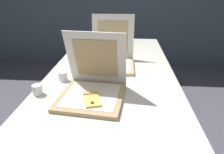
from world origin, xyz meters
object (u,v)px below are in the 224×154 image
object	(u,v)px
table	(111,81)
pizza_box_middle	(112,58)
cup_white_far	(85,55)
cup_white_near_left	(37,90)
cup_white_near_center	(63,76)
pizza_box_front	(93,88)

from	to	relation	value
table	pizza_box_middle	size ratio (longest dim) A/B	5.17
cup_white_far	pizza_box_middle	bearing A→B (deg)	-29.22
cup_white_far	cup_white_near_left	world-z (taller)	same
cup_white_far	cup_white_near_center	bearing A→B (deg)	-97.61
pizza_box_front	cup_white_near_center	xyz separation A→B (m)	(-0.23, 0.19, -0.02)
table	cup_white_far	bearing A→B (deg)	126.51
table	cup_white_far	xyz separation A→B (m)	(-0.25, 0.34, 0.08)
pizza_box_front	cup_white_near_left	size ratio (longest dim) A/B	6.30
table	cup_white_near_left	distance (m)	0.51
pizza_box_middle	cup_white_near_center	world-z (taller)	pizza_box_middle
pizza_box_front	pizza_box_middle	size ratio (longest dim) A/B	0.95
pizza_box_middle	cup_white_near_left	world-z (taller)	pizza_box_middle
table	cup_white_near_left	size ratio (longest dim) A/B	34.21
pizza_box_middle	cup_white_far	size ratio (longest dim) A/B	6.61
pizza_box_middle	cup_white_near_center	distance (m)	0.43
pizza_box_front	cup_white_near_left	world-z (taller)	pizza_box_front
cup_white_near_left	cup_white_far	bearing A→B (deg)	76.63
pizza_box_front	cup_white_near_center	distance (m)	0.30
pizza_box_middle	table	bearing A→B (deg)	-87.31
table	cup_white_near_center	distance (m)	0.34
pizza_box_middle	cup_white_far	world-z (taller)	pizza_box_middle
cup_white_far	cup_white_near_center	size ratio (longest dim) A/B	1.00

